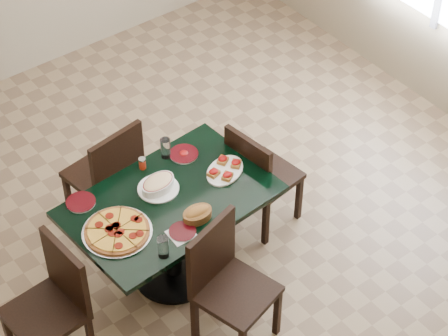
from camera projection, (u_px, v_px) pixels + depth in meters
floor at (215, 245)px, 6.42m from camera, size 5.50×5.50×0.00m
main_table at (171, 218)px, 5.84m from camera, size 1.41×0.96×0.75m
chair_far at (109, 172)px, 6.21m from camera, size 0.51×0.51×0.96m
chair_near at (225, 279)px, 5.50m from camera, size 0.54×0.54×0.95m
chair_right at (258, 174)px, 6.24m from camera, size 0.48×0.48×0.91m
chair_left at (55, 299)px, 5.40m from camera, size 0.47×0.47×0.93m
pepperoni_pizza at (117, 231)px, 5.49m from camera, size 0.45×0.45×0.04m
lasagna_casserole at (158, 184)px, 5.75m from camera, size 0.28×0.28×0.09m
bread_basket at (197, 214)px, 5.56m from camera, size 0.21×0.14×0.09m
bruschetta_platter at (225, 169)px, 5.89m from camera, size 0.39×0.34×0.05m
side_plate_near at (182, 232)px, 5.49m from camera, size 0.17×0.17×0.02m
side_plate_far_r at (184, 154)px, 6.02m from camera, size 0.20×0.20×0.03m
side_plate_far_l at (81, 202)px, 5.68m from camera, size 0.20×0.20×0.02m
napkin_setting at (182, 234)px, 5.49m from camera, size 0.16×0.16×0.01m
water_glass_a at (165, 148)px, 5.97m from camera, size 0.07×0.07×0.15m
water_glass_b at (163, 247)px, 5.31m from camera, size 0.07×0.07×0.15m
pepper_shaker at (142, 163)px, 5.90m from camera, size 0.05×0.05×0.09m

